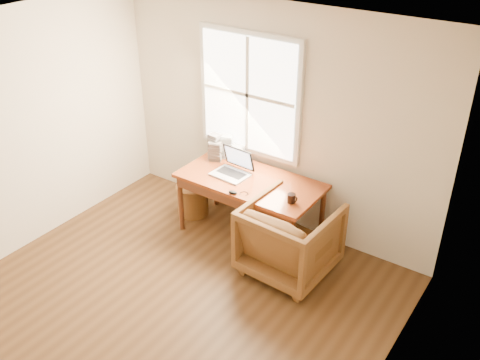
% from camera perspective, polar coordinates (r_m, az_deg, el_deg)
% --- Properties ---
extents(room_shell, '(4.04, 4.54, 2.64)m').
position_cam_1_polar(room_shell, '(4.53, -10.62, -2.01)').
color(room_shell, '#51341B').
rests_on(room_shell, ground).
extents(desk, '(1.60, 0.80, 0.04)m').
position_cam_1_polar(desk, '(5.90, 1.10, -0.10)').
color(desk, brown).
rests_on(desk, room_shell).
extents(armchair, '(0.90, 0.93, 0.81)m').
position_cam_1_polar(armchair, '(5.57, 5.34, -6.24)').
color(armchair, brown).
rests_on(armchair, room_shell).
extents(wicker_stool, '(0.50, 0.50, 0.38)m').
position_cam_1_polar(wicker_stool, '(6.61, -5.07, -2.11)').
color(wicker_stool, brown).
rests_on(wicker_stool, room_shell).
extents(laptop, '(0.38, 0.39, 0.27)m').
position_cam_1_polar(laptop, '(5.90, -1.10, 1.59)').
color(laptop, silver).
rests_on(laptop, desk).
extents(mouse, '(0.11, 0.07, 0.03)m').
position_cam_1_polar(mouse, '(5.62, -0.76, -1.32)').
color(mouse, black).
rests_on(mouse, desk).
extents(coffee_mug, '(0.09, 0.09, 0.10)m').
position_cam_1_polar(coffee_mug, '(5.48, 5.51, -1.95)').
color(coffee_mug, black).
rests_on(coffee_mug, desk).
extents(cd_stack_a, '(0.18, 0.17, 0.28)m').
position_cam_1_polar(cd_stack_a, '(6.31, -1.41, 3.63)').
color(cd_stack_a, silver).
rests_on(cd_stack_a, desk).
extents(cd_stack_b, '(0.18, 0.17, 0.23)m').
position_cam_1_polar(cd_stack_b, '(6.27, -2.61, 3.15)').
color(cd_stack_b, '#27272C').
rests_on(cd_stack_b, desk).
extents(cd_stack_c, '(0.14, 0.13, 0.30)m').
position_cam_1_polar(cd_stack_c, '(6.30, -2.65, 3.67)').
color(cd_stack_c, '#9E9EAB').
rests_on(cd_stack_c, desk).
extents(cd_stack_d, '(0.14, 0.13, 0.18)m').
position_cam_1_polar(cd_stack_d, '(6.27, -0.32, 2.95)').
color(cd_stack_d, '#B0B5BC').
rests_on(cd_stack_d, desk).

